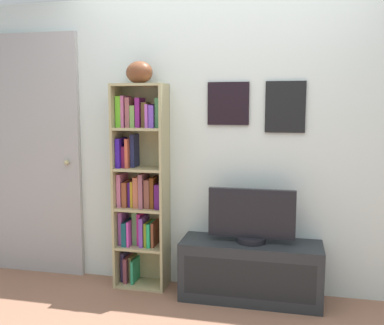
{
  "coord_description": "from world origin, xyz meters",
  "views": [
    {
      "loc": [
        0.54,
        -2.3,
        1.49
      ],
      "look_at": [
        -0.17,
        0.85,
        1.06
      ],
      "focal_mm": 40.81,
      "sensor_mm": 36.0,
      "label": 1
    }
  ],
  "objects": [
    {
      "name": "television",
      "position": [
        0.27,
        0.92,
        0.65
      ],
      "size": [
        0.65,
        0.22,
        0.41
      ],
      "color": "black",
      "rests_on": "tv_stand"
    },
    {
      "name": "back_wall",
      "position": [
        0.0,
        1.13,
        1.17
      ],
      "size": [
        4.8,
        0.08,
        2.33
      ],
      "color": "silver",
      "rests_on": "ground"
    },
    {
      "name": "tv_stand",
      "position": [
        0.27,
        0.91,
        0.23
      ],
      "size": [
        1.06,
        0.36,
        0.45
      ],
      "color": "#23272A",
      "rests_on": "ground"
    },
    {
      "name": "football",
      "position": [
        -0.62,
        0.98,
        1.73
      ],
      "size": [
        0.31,
        0.29,
        0.17
      ],
      "primitive_type": "ellipsoid",
      "rotation": [
        0.0,
        0.0,
        -0.59
      ],
      "color": "brown",
      "rests_on": "bookshelf"
    },
    {
      "name": "bookshelf",
      "position": [
        -0.64,
        1.0,
        0.84
      ],
      "size": [
        0.42,
        0.25,
        1.65
      ],
      "color": "tan",
      "rests_on": "ground"
    },
    {
      "name": "door",
      "position": [
        -1.63,
        1.08,
        1.04
      ],
      "size": [
        0.86,
        0.09,
        2.08
      ],
      "color": "#A3A3A3",
      "rests_on": "ground"
    }
  ]
}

